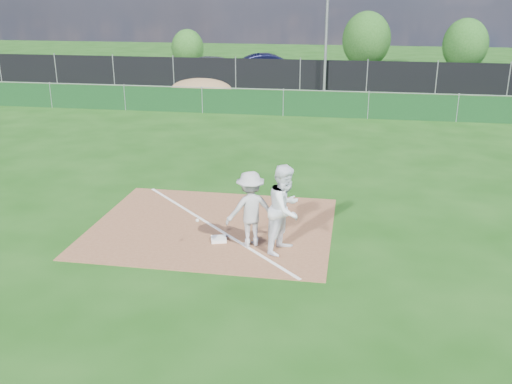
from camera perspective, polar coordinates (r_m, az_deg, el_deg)
ground at (r=22.89m, az=1.12°, el=5.14°), size 90.00×90.00×0.00m
infield_dirt at (r=14.49m, az=-4.37°, el=-3.45°), size 6.00×5.00×0.02m
foul_line at (r=14.48m, az=-4.37°, el=-3.39°), size 5.01×5.01×0.01m
green_fence at (r=27.60m, az=2.74°, el=8.85°), size 44.00×0.05×1.20m
dirt_mound at (r=31.96m, az=-5.51°, el=10.19°), size 3.38×2.60×1.17m
black_fence at (r=35.41m, az=4.43°, el=11.63°), size 46.00×0.04×1.80m
parking_lot at (r=40.46m, az=5.12°, el=11.29°), size 46.00×9.00×0.01m
light_pole at (r=34.72m, az=7.09°, el=16.53°), size 0.16×0.16×8.00m
first_base at (r=13.63m, az=-3.75°, el=-4.73°), size 0.44×0.44×0.07m
play_at_first at (r=13.06m, az=-0.57°, el=-1.72°), size 1.87×1.14×1.79m
runner at (r=12.78m, az=2.94°, el=-1.69°), size 1.08×1.21×2.05m
car_left at (r=40.02m, az=-4.06°, el=12.37°), size 4.91×2.75×1.58m
car_mid at (r=40.07m, az=1.49°, el=12.47°), size 5.28×3.02×1.65m
car_right at (r=40.46m, az=9.64°, el=11.94°), size 4.28×2.45×1.17m
tree_left at (r=46.09m, az=-6.86°, el=14.10°), size 2.49×2.49×2.96m
tree_mid at (r=45.64m, az=10.99°, el=14.73°), size 3.65×3.65×4.33m
tree_right at (r=45.95m, az=20.20°, el=13.68°), size 3.28×3.28×3.89m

